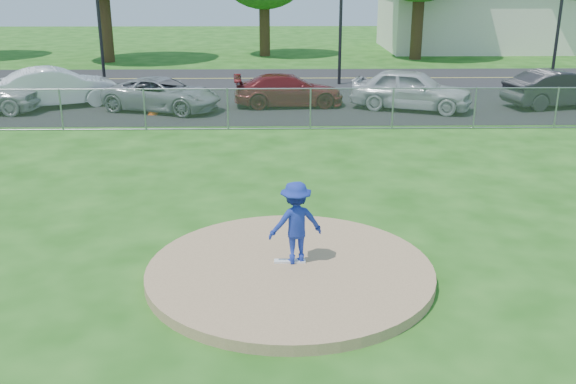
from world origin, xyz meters
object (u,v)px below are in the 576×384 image
Objects in this scene: traffic_signal_right at (564,16)px; parked_car_pearl at (411,89)px; parked_car_charcoal at (560,89)px; commercial_building at (494,19)px; traffic_signal_left at (104,17)px; parked_car_white at (57,87)px; parked_car_gray at (162,94)px; traffic_cone at (152,105)px; pitcher at (296,223)px; parked_car_darkred at (289,90)px.

traffic_signal_right is 1.13× the size of parked_car_pearl.
commercial_building is at bearing -23.48° from parked_car_charcoal.
parked_car_charcoal is at bearing -100.75° from commercial_building.
traffic_signal_right reaches higher than parked_car_charcoal.
traffic_signal_left reaches higher than parked_car_white.
traffic_cone is at bearing 178.52° from parked_car_gray.
pitcher is at bearing -122.97° from traffic_signal_right.
traffic_signal_right is 15.30m from parked_car_darkred.
parked_car_charcoal is at bearing -111.79° from traffic_signal_right.
parked_car_gray is 5.30m from parked_car_darkred.
parked_car_charcoal is (16.75, 0.49, 0.10)m from parked_car_gray.
commercial_building is 2.93× the size of traffic_signal_right.
parked_car_pearl is at bearing 4.41° from traffic_cone.
traffic_signal_right reaches higher than parked_car_darkred.
parked_car_white reaches higher than parked_car_darkred.
traffic_cone is 17.09m from parked_car_charcoal.
parked_car_gray is (0.29, 0.78, 0.30)m from traffic_cone.
pitcher is 16.10m from parked_car_darkred.
traffic_signal_left is 1.19× the size of parked_car_charcoal.
traffic_signal_right is 3.51× the size of pitcher.
parked_car_pearl is (14.93, -0.87, 0.01)m from parked_car_white.
parked_car_pearl is at bearing -70.78° from parked_car_gray.
commercial_building is 3.26× the size of parked_car_white.
traffic_signal_right is 1.15× the size of parked_car_gray.
traffic_signal_right is 24.57m from parked_car_white.
parked_car_darkred is at bearing 102.05° from parked_car_pearl.
parked_car_charcoal is (11.70, 15.71, -0.21)m from pitcher.
parked_car_white is 9.84m from parked_car_darkred.
traffic_signal_right is 21.01m from traffic_cone.
traffic_signal_left is 1.20× the size of parked_car_darkred.
parked_car_pearl is (10.32, 0.04, 0.17)m from parked_car_gray.
pitcher is 16.15m from parked_car_pearl.
parked_car_white is at bearing 158.60° from traffic_cone.
traffic_signal_left is 8.04m from parked_car_gray.
parked_car_pearl is 1.05× the size of parked_car_charcoal.
parked_car_gray is at bearing 69.54° from traffic_cone.
traffic_cone is (-5.34, 14.45, -0.61)m from pitcher.
pitcher is 0.34× the size of parked_car_charcoal.
commercial_building is at bearing 83.71° from traffic_signal_right.
parked_car_darkred is at bearing -157.84° from traffic_signal_right.
parked_car_charcoal is at bearing -95.72° from parked_car_darkred.
traffic_cone is at bearing 81.51° from parked_car_charcoal.
parked_car_white is at bearing 107.93° from parked_car_pearl.
parked_car_darkred reaches higher than traffic_cone.
traffic_signal_left is 1.13× the size of parked_car_pearl.
parked_car_white reaches higher than parked_car_gray.
parked_car_gray is at bearing 78.93° from parked_car_charcoal.
commercial_building is 21.70× the size of traffic_cone.
commercial_building is 26.81m from parked_car_darkred.
parked_car_charcoal is (11.52, -0.38, 0.10)m from parked_car_darkred.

